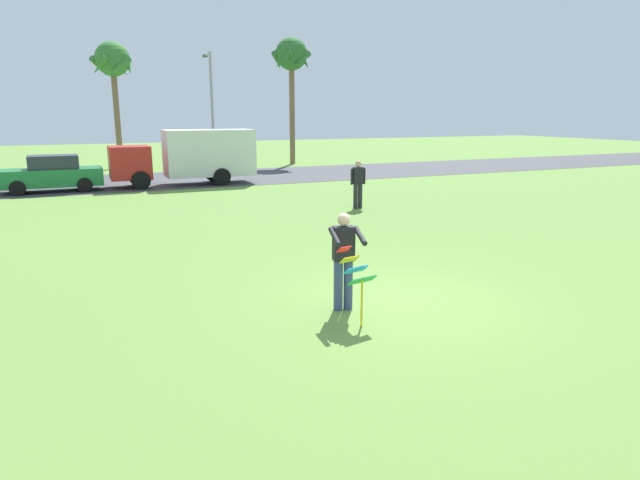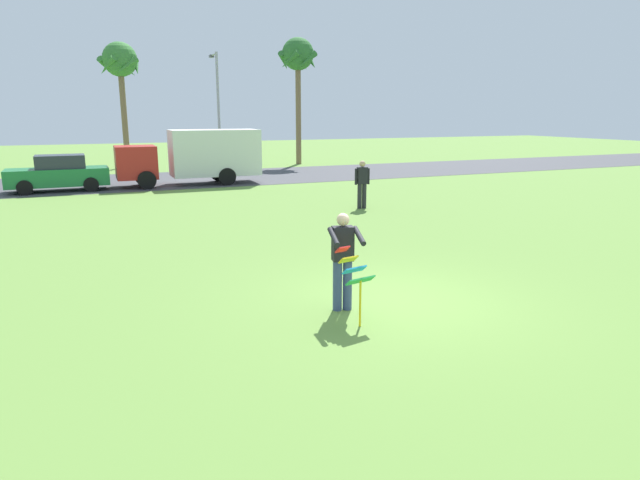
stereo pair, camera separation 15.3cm
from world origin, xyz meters
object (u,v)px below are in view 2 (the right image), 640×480
object	(u,v)px
parked_car_green	(59,174)
palm_tree_right_near	(120,64)
person_walker_near	(362,183)
person_kite_flyer	(343,258)
streetlight_pole	(218,103)
parked_truck_red_cab	(198,155)
kite_held	(354,273)
palm_tree_centre_far	(298,59)

from	to	relation	value
parked_car_green	palm_tree_right_near	world-z (taller)	palm_tree_right_near
parked_car_green	person_walker_near	world-z (taller)	person_walker_near
person_kite_flyer	person_walker_near	xyz separation A→B (m)	(5.21, 9.34, -0.02)
person_kite_flyer	palm_tree_right_near	world-z (taller)	palm_tree_right_near
streetlight_pole	parked_truck_red_cab	bearing A→B (deg)	-110.40
person_walker_near	person_kite_flyer	bearing A→B (deg)	-119.15
kite_held	streetlight_pole	xyz separation A→B (m)	(3.97, 26.79, 3.14)
person_kite_flyer	person_walker_near	distance (m)	10.69
palm_tree_right_near	parked_truck_red_cab	bearing A→B (deg)	-76.80
parked_truck_red_cab	palm_tree_centre_far	xyz separation A→B (m)	(8.45, 8.45, 5.44)
kite_held	person_kite_flyer	bearing A→B (deg)	81.23
parked_truck_red_cab	palm_tree_centre_far	bearing A→B (deg)	44.98
parked_truck_red_cab	streetlight_pole	size ratio (longest dim) A/B	0.96
person_walker_near	parked_truck_red_cab	bearing A→B (deg)	113.82
parked_car_green	streetlight_pole	bearing A→B (deg)	39.86
streetlight_pole	person_walker_near	distance (m)	17.14
parked_truck_red_cab	person_walker_near	bearing A→B (deg)	-66.18
parked_car_green	person_kite_flyer	bearing A→B (deg)	-74.76
kite_held	parked_truck_red_cab	distance (m)	19.35
kite_held	palm_tree_right_near	distance (m)	30.52
parked_truck_red_cab	streetlight_pole	xyz separation A→B (m)	(2.78, 7.48, 2.59)
parked_truck_red_cab	streetlight_pole	bearing A→B (deg)	69.60
parked_car_green	palm_tree_right_near	distance (m)	12.60
parked_truck_red_cab	kite_held	bearing A→B (deg)	-93.52
parked_car_green	streetlight_pole	xyz separation A→B (m)	(8.96, 7.48, 3.22)
parked_car_green	parked_truck_red_cab	size ratio (longest dim) A/B	0.63
person_kite_flyer	palm_tree_centre_far	size ratio (longest dim) A/B	0.21
kite_held	parked_car_green	size ratio (longest dim) A/B	0.30
streetlight_pole	person_kite_flyer	bearing A→B (deg)	-98.42
parked_truck_red_cab	streetlight_pole	distance (m)	8.39
person_kite_flyer	parked_car_green	size ratio (longest dim) A/B	0.41
kite_held	person_walker_near	bearing A→B (deg)	62.00
parked_truck_red_cab	streetlight_pole	world-z (taller)	streetlight_pole
parked_truck_red_cab	palm_tree_right_near	xyz separation A→B (m)	(-2.51, 10.69, 4.94)
kite_held	person_walker_near	size ratio (longest dim) A/B	0.72
kite_held	parked_car_green	distance (m)	19.94
kite_held	palm_tree_centre_far	bearing A→B (deg)	70.84
parked_car_green	parked_truck_red_cab	world-z (taller)	parked_truck_red_cab
palm_tree_centre_far	person_walker_near	world-z (taller)	palm_tree_centre_far
person_kite_flyer	palm_tree_centre_far	distance (m)	29.34
person_kite_flyer	streetlight_pole	xyz separation A→B (m)	(3.87, 26.14, 3.05)
palm_tree_right_near	palm_tree_centre_far	distance (m)	11.20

